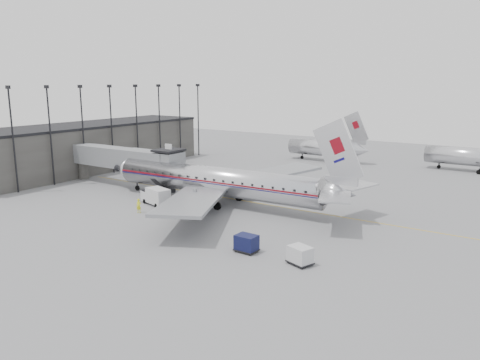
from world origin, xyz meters
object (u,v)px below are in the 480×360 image
(airliner, at_px, (220,181))
(ramp_worker, at_px, (139,206))
(service_van, at_px, (156,196))
(baggage_cart_navy, at_px, (247,243))
(baggage_cart_white, at_px, (300,255))

(airliner, distance_m, ramp_worker, 10.95)
(service_van, distance_m, baggage_cart_navy, 20.87)
(service_van, xyz_separation_m, baggage_cart_white, (24.87, -8.02, -0.31))
(airliner, xyz_separation_m, baggage_cart_navy, (12.46, -13.03, -2.12))
(airliner, distance_m, baggage_cart_white, 22.37)
(airliner, xyz_separation_m, baggage_cart_white, (18.06, -13.03, -2.12))
(service_van, relative_size, baggage_cart_navy, 2.37)
(service_van, height_order, baggage_cart_white, service_van)
(service_van, height_order, ramp_worker, service_van)
(baggage_cart_navy, distance_m, baggage_cart_white, 5.60)
(baggage_cart_navy, height_order, baggage_cart_white, same)
(baggage_cart_white, bearing_deg, airliner, 164.11)
(baggage_cart_navy, xyz_separation_m, ramp_worker, (-18.28, 4.00, 0.01))
(baggage_cart_navy, height_order, ramp_worker, ramp_worker)
(ramp_worker, bearing_deg, baggage_cart_navy, -27.73)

